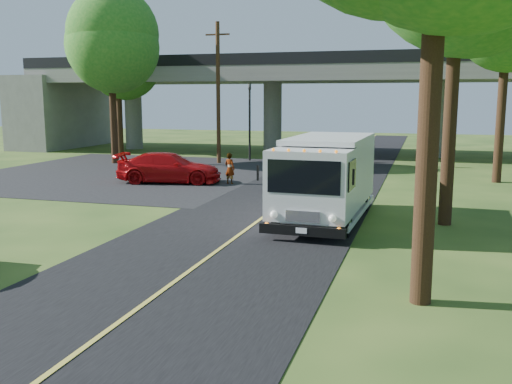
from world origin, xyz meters
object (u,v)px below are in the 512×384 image
at_px(tree_left_far, 119,54).
at_px(utility_pole, 218,92).
at_px(tree_left_lot, 112,39).
at_px(pedestrian, 230,169).
at_px(step_van, 326,176).
at_px(traffic_signal, 250,113).
at_px(red_sedan, 169,168).

bearing_deg(tree_left_far, utility_pole, -22.43).
height_order(tree_left_lot, pedestrian, tree_left_lot).
bearing_deg(step_van, traffic_signal, 116.93).
relative_size(red_sedan, pedestrian, 3.34).
bearing_deg(tree_left_lot, traffic_signal, 28.11).
bearing_deg(tree_left_lot, red_sedan, -44.18).
distance_m(step_van, pedestrian, 9.34).
relative_size(tree_left_lot, step_van, 1.50).
relative_size(traffic_signal, tree_left_lot, 0.50).
xyz_separation_m(tree_left_lot, pedestrian, (9.99, -6.28, -7.12)).
xyz_separation_m(traffic_signal, utility_pole, (-1.50, -2.00, 1.40)).
distance_m(utility_pole, tree_left_lot, 7.43).
relative_size(traffic_signal, step_van, 0.74).
height_order(utility_pole, pedestrian, utility_pole).
height_order(tree_left_lot, tree_left_far, tree_left_lot).
bearing_deg(pedestrian, red_sedan, 27.54).
bearing_deg(tree_left_far, tree_left_lot, -63.43).
relative_size(traffic_signal, pedestrian, 3.33).
height_order(step_van, pedestrian, step_van).
bearing_deg(red_sedan, pedestrian, -93.24).
distance_m(tree_left_far, pedestrian, 19.08).
bearing_deg(step_van, tree_left_lot, 141.95).
relative_size(utility_pole, pedestrian, 5.77).
bearing_deg(tree_left_far, traffic_signal, -9.65).
height_order(traffic_signal, red_sedan, traffic_signal).
bearing_deg(tree_left_lot, tree_left_far, 116.57).
relative_size(tree_left_far, pedestrian, 6.34).
relative_size(utility_pole, tree_left_lot, 0.86).
bearing_deg(traffic_signal, tree_left_lot, -151.89).
relative_size(traffic_signal, utility_pole, 0.58).
distance_m(tree_left_far, step_van, 27.78).
xyz_separation_m(red_sedan, pedestrian, (3.09, 0.43, 0.02)).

